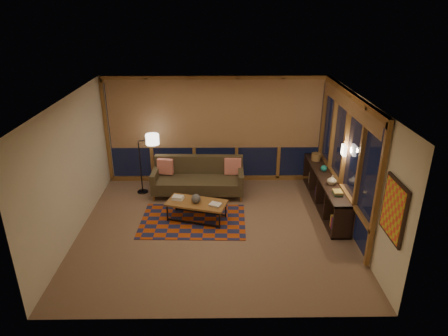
{
  "coord_description": "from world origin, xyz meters",
  "views": [
    {
      "loc": [
        0.1,
        -7.08,
        4.37
      ],
      "look_at": [
        0.19,
        0.25,
        1.26
      ],
      "focal_mm": 32.0,
      "sensor_mm": 36.0,
      "label": 1
    }
  ],
  "objects_px": {
    "coffee_table": "(197,211)",
    "bookshelf": "(325,191)",
    "sofa": "(198,178)",
    "floor_lamp": "(140,165)"
  },
  "relations": [
    {
      "from": "sofa",
      "to": "floor_lamp",
      "type": "bearing_deg",
      "value": 175.39
    },
    {
      "from": "sofa",
      "to": "floor_lamp",
      "type": "xyz_separation_m",
      "value": [
        -1.38,
        0.16,
        0.29
      ]
    },
    {
      "from": "coffee_table",
      "to": "sofa",
      "type": "bearing_deg",
      "value": 107.28
    },
    {
      "from": "bookshelf",
      "to": "sofa",
      "type": "bearing_deg",
      "value": 168.81
    },
    {
      "from": "floor_lamp",
      "to": "bookshelf",
      "type": "xyz_separation_m",
      "value": [
        4.28,
        -0.73,
        -0.36
      ]
    },
    {
      "from": "coffee_table",
      "to": "bookshelf",
      "type": "height_order",
      "value": "bookshelf"
    },
    {
      "from": "floor_lamp",
      "to": "bookshelf",
      "type": "bearing_deg",
      "value": -32.09
    },
    {
      "from": "coffee_table",
      "to": "floor_lamp",
      "type": "relative_size",
      "value": 0.86
    },
    {
      "from": "sofa",
      "to": "bookshelf",
      "type": "bearing_deg",
      "value": -9.29
    },
    {
      "from": "coffee_table",
      "to": "bookshelf",
      "type": "distance_m",
      "value": 2.94
    }
  ]
}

